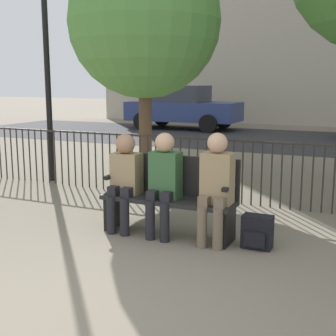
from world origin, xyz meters
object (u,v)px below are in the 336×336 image
(backpack, at_px, (257,232))
(parked_car_0, at_px, (181,107))
(park_bench, at_px, (171,193))
(tree_1, at_px, (144,22))
(seated_person_1, at_px, (164,179))
(lamp_post, at_px, (45,31))
(seated_person_0, at_px, (125,176))
(seated_person_2, at_px, (216,182))

(backpack, distance_m, parked_car_0, 12.88)
(park_bench, xyz_separation_m, tree_1, (-1.61, 2.49, 2.28))
(seated_person_1, height_order, lamp_post, lamp_post)
(park_bench, xyz_separation_m, seated_person_1, (-0.03, -0.13, 0.19))
(seated_person_1, height_order, parked_car_0, parked_car_0)
(seated_person_1, height_order, tree_1, tree_1)
(seated_person_0, bearing_deg, tree_1, 112.22)
(tree_1, height_order, parked_car_0, tree_1)
(lamp_post, bearing_deg, seated_person_0, -36.68)
(seated_person_2, bearing_deg, park_bench, 168.05)
(backpack, bearing_deg, seated_person_0, -177.96)
(seated_person_1, height_order, seated_person_2, seated_person_2)
(park_bench, height_order, seated_person_1, seated_person_1)
(tree_1, bearing_deg, park_bench, -57.06)
(backpack, relative_size, parked_car_0, 0.09)
(backpack, bearing_deg, parked_car_0, 116.61)
(seated_person_0, bearing_deg, park_bench, 13.37)
(seated_person_0, height_order, lamp_post, lamp_post)
(parked_car_0, bearing_deg, backpack, -63.39)
(tree_1, xyz_separation_m, lamp_post, (-1.59, -0.64, -0.13))
(park_bench, bearing_deg, parked_car_0, 112.39)
(seated_person_0, xyz_separation_m, seated_person_2, (1.14, 0.00, 0.03))
(tree_1, bearing_deg, lamp_post, -158.17)
(seated_person_2, relative_size, backpack, 3.42)
(seated_person_1, bearing_deg, park_bench, 76.53)
(seated_person_2, bearing_deg, lamp_post, 152.49)
(tree_1, bearing_deg, seated_person_0, -67.78)
(seated_person_1, distance_m, backpack, 1.20)
(seated_person_1, xyz_separation_m, seated_person_2, (0.62, 0.00, 0.01))
(seated_person_0, relative_size, parked_car_0, 0.28)
(seated_person_1, relative_size, parked_car_0, 0.29)
(seated_person_2, xyz_separation_m, backpack, (0.46, 0.05, -0.52))
(seated_person_2, bearing_deg, backpack, 6.63)
(lamp_post, bearing_deg, parked_car_0, 98.96)
(seated_person_1, bearing_deg, seated_person_0, -179.78)
(seated_person_0, bearing_deg, seated_person_2, 0.17)
(seated_person_0, height_order, seated_person_2, seated_person_2)
(backpack, distance_m, tree_1, 4.51)
(park_bench, distance_m, seated_person_0, 0.59)
(seated_person_2, distance_m, tree_1, 4.00)
(seated_person_0, bearing_deg, seated_person_1, 0.22)
(backpack, xyz_separation_m, tree_1, (-2.66, 2.56, 2.59))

